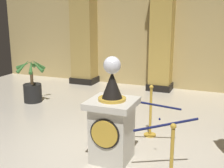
{
  "coord_description": "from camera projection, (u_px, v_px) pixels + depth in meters",
  "views": [
    {
      "loc": [
        1.9,
        -4.11,
        2.38
      ],
      "look_at": [
        0.27,
        -0.0,
        1.29
      ],
      "focal_mm": 46.81,
      "sensor_mm": 36.0,
      "label": 1
    }
  ],
  "objects": [
    {
      "name": "ground_plane",
      "position": [
        98.0,
        156.0,
        4.95
      ],
      "size": [
        12.08,
        12.08,
        0.0
      ],
      "primitive_type": "plane",
      "color": "beige"
    },
    {
      "name": "back_wall",
      "position": [
        164.0,
        33.0,
        9.17
      ],
      "size": [
        12.08,
        0.16,
        3.48
      ],
      "primitive_type": "cube",
      "color": "tan",
      "rests_on": "ground_plane"
    },
    {
      "name": "pedestal_clock",
      "position": [
        112.0,
        122.0,
        4.69
      ],
      "size": [
        0.74,
        0.74,
        1.73
      ],
      "color": "beige",
      "rests_on": "ground_plane"
    },
    {
      "name": "stanchion_far",
      "position": [
        150.0,
        118.0,
        5.71
      ],
      "size": [
        0.24,
        0.24,
        1.04
      ],
      "color": "gold",
      "rests_on": "ground_plane"
    },
    {
      "name": "velvet_rope",
      "position": [
        160.0,
        114.0,
        4.69
      ],
      "size": [
        1.25,
        1.27,
        0.22
      ],
      "color": "#141947"
    },
    {
      "name": "column_left",
      "position": [
        85.0,
        34.0,
        9.84
      ],
      "size": [
        0.88,
        0.88,
        3.34
      ],
      "color": "black",
      "rests_on": "ground_plane"
    },
    {
      "name": "column_centre_rear",
      "position": [
        162.0,
        37.0,
        8.89
      ],
      "size": [
        0.78,
        0.78,
        3.34
      ],
      "color": "black",
      "rests_on": "ground_plane"
    },
    {
      "name": "potted_palm_left",
      "position": [
        32.0,
        88.0,
        7.9
      ],
      "size": [
        0.88,
        0.79,
        1.2
      ],
      "color": "black",
      "rests_on": "ground_plane"
    }
  ]
}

